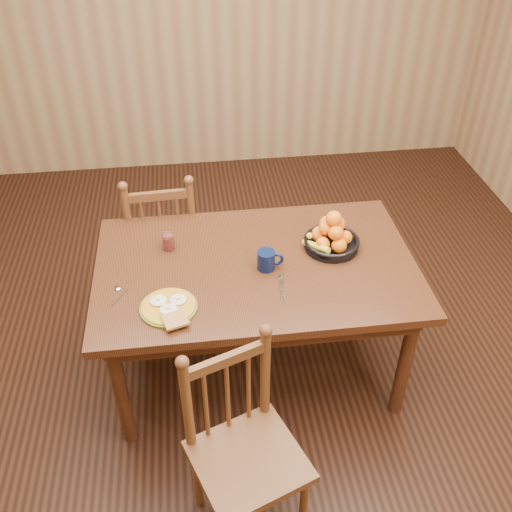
{
  "coord_description": "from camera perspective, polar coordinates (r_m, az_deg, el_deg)",
  "views": [
    {
      "loc": [
        -0.29,
        -2.22,
        2.52
      ],
      "look_at": [
        0.0,
        0.0,
        0.8
      ],
      "focal_mm": 40.0,
      "sensor_mm": 36.0,
      "label": 1
    }
  ],
  "objects": [
    {
      "name": "fruit_bowl",
      "position": [
        2.95,
        7.54,
        1.94
      ],
      "size": [
        0.29,
        0.29,
        0.22
      ],
      "color": "black",
      "rests_on": "dining_table"
    },
    {
      "name": "chair_near",
      "position": [
        2.48,
        -1.2,
        -18.86
      ],
      "size": [
        0.54,
        0.53,
        0.94
      ],
      "rotation": [
        0.0,
        0.0,
        0.36
      ],
      "color": "#4C2C16",
      "rests_on": "ground"
    },
    {
      "name": "fork",
      "position": [
        2.72,
        2.57,
        -3.06
      ],
      "size": [
        0.04,
        0.18,
        0.0
      ],
      "rotation": [
        0.0,
        0.0,
        -0.14
      ],
      "color": "silver",
      "rests_on": "dining_table"
    },
    {
      "name": "coffee_mug",
      "position": [
        2.8,
        1.12,
        -0.39
      ],
      "size": [
        0.13,
        0.09,
        0.1
      ],
      "color": "black",
      "rests_on": "dining_table"
    },
    {
      "name": "dining_table",
      "position": [
        2.91,
        0.0,
        -2.11
      ],
      "size": [
        1.6,
        1.0,
        0.75
      ],
      "color": "black",
      "rests_on": "ground"
    },
    {
      "name": "chair_far",
      "position": [
        3.54,
        -9.24,
        1.5
      ],
      "size": [
        0.46,
        0.44,
        0.96
      ],
      "rotation": [
        0.0,
        0.0,
        3.2
      ],
      "color": "#4C2C16",
      "rests_on": "ground"
    },
    {
      "name": "juice_glass",
      "position": [
        2.96,
        -8.74,
        1.4
      ],
      "size": [
        0.06,
        0.06,
        0.09
      ],
      "color": "silver",
      "rests_on": "dining_table"
    },
    {
      "name": "spoon",
      "position": [
        2.77,
        -13.58,
        -3.41
      ],
      "size": [
        0.07,
        0.15,
        0.01
      ],
      "rotation": [
        0.0,
        0.0,
        -0.59
      ],
      "color": "silver",
      "rests_on": "dining_table"
    },
    {
      "name": "room",
      "position": [
        2.52,
        0.0,
        9.93
      ],
      "size": [
        4.52,
        5.02,
        2.72
      ],
      "color": "black",
      "rests_on": "ground"
    },
    {
      "name": "breakfast_plate",
      "position": [
        2.62,
        -8.7,
        -5.09
      ],
      "size": [
        0.26,
        0.3,
        0.04
      ],
      "color": "#59601E",
      "rests_on": "dining_table"
    }
  ]
}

